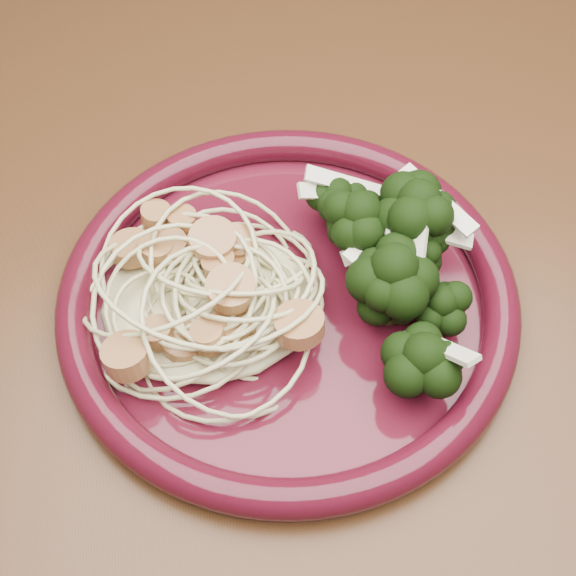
# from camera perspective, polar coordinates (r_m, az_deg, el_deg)

# --- Properties ---
(dining_table) EXTENTS (1.20, 0.80, 0.75)m
(dining_table) POSITION_cam_1_polar(r_m,az_deg,el_deg) (0.58, 8.15, -9.18)
(dining_table) COLOR #472814
(dining_table) RESTS_ON ground
(dinner_plate) EXTENTS (0.29, 0.29, 0.02)m
(dinner_plate) POSITION_cam_1_polar(r_m,az_deg,el_deg) (0.50, 0.00, -0.65)
(dinner_plate) COLOR #440D19
(dinner_plate) RESTS_ON dining_table
(spaghetti_pile) EXTENTS (0.13, 0.12, 0.03)m
(spaghetti_pile) POSITION_cam_1_polar(r_m,az_deg,el_deg) (0.49, -5.71, -0.42)
(spaghetti_pile) COLOR beige
(spaghetti_pile) RESTS_ON dinner_plate
(scallop_cluster) EXTENTS (0.14, 0.14, 0.05)m
(scallop_cluster) POSITION_cam_1_polar(r_m,az_deg,el_deg) (0.46, -6.09, 2.32)
(scallop_cluster) COLOR #B07D4B
(scallop_cluster) RESTS_ON spaghetti_pile
(broccoli_pile) EXTENTS (0.10, 0.16, 0.05)m
(broccoli_pile) POSITION_cam_1_polar(r_m,az_deg,el_deg) (0.48, 7.00, 1.51)
(broccoli_pile) COLOR black
(broccoli_pile) RESTS_ON dinner_plate
(onion_garnish) EXTENTS (0.07, 0.10, 0.05)m
(onion_garnish) POSITION_cam_1_polar(r_m,az_deg,el_deg) (0.46, 7.41, 4.01)
(onion_garnish) COLOR beige
(onion_garnish) RESTS_ON broccoli_pile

